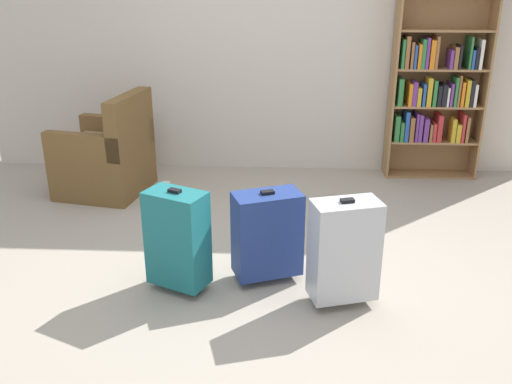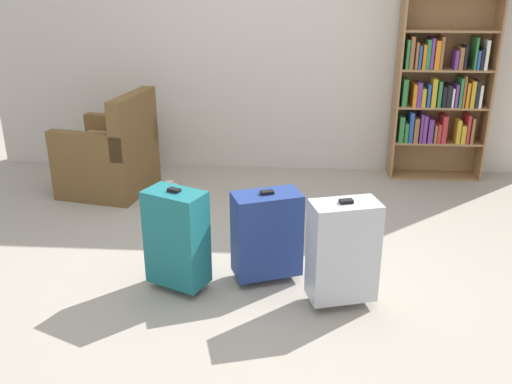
# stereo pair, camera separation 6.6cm
# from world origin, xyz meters

# --- Properties ---
(ground_plane) EXTENTS (9.44, 9.44, 0.00)m
(ground_plane) POSITION_xyz_m (0.00, 0.00, 0.00)
(ground_plane) COLOR #9E9384
(back_wall) EXTENTS (5.40, 0.10, 2.60)m
(back_wall) POSITION_xyz_m (0.00, 2.16, 1.30)
(back_wall) COLOR beige
(back_wall) RESTS_ON ground
(bookshelf) EXTENTS (0.85, 0.26, 2.04)m
(bookshelf) POSITION_xyz_m (1.61, 1.97, 1.07)
(bookshelf) COLOR olive
(bookshelf) RESTS_ON ground
(armchair) EXTENTS (0.82, 0.82, 0.90)m
(armchair) POSITION_xyz_m (-1.34, 1.39, 0.32)
(armchair) COLOR brown
(armchair) RESTS_ON ground
(mug) EXTENTS (0.12, 0.08, 0.10)m
(mug) POSITION_xyz_m (-0.83, 1.39, 0.05)
(mug) COLOR white
(mug) RESTS_ON ground
(suitcase_teal) EXTENTS (0.42, 0.35, 0.68)m
(suitcase_teal) POSITION_xyz_m (-0.43, -0.23, 0.35)
(suitcase_teal) COLOR #19666B
(suitcase_teal) RESTS_ON ground
(suitcase_navy_blue) EXTENTS (0.47, 0.36, 0.62)m
(suitcase_navy_blue) POSITION_xyz_m (0.12, -0.08, 0.32)
(suitcase_navy_blue) COLOR navy
(suitcase_navy_blue) RESTS_ON ground
(suitcase_silver) EXTENTS (0.44, 0.31, 0.68)m
(suitcase_silver) POSITION_xyz_m (0.58, -0.34, 0.35)
(suitcase_silver) COLOR #B7BABF
(suitcase_silver) RESTS_ON ground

